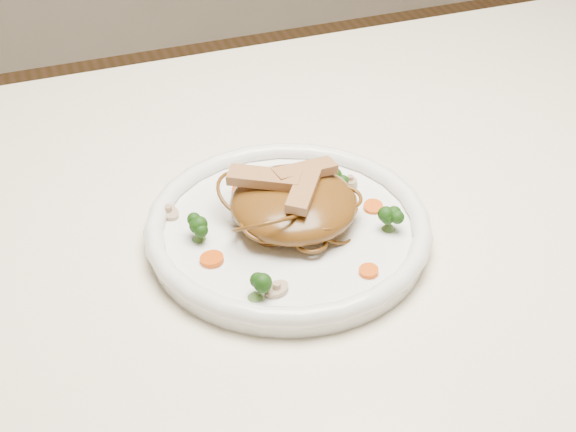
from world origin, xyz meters
name	(u,v)px	position (x,y,z in m)	size (l,w,h in m)	color
table	(344,270)	(0.00, 0.00, 0.65)	(1.20, 0.80, 0.75)	white
plate	(288,233)	(-0.08, -0.04, 0.76)	(0.28, 0.28, 0.02)	white
noodle_mound	(294,203)	(-0.07, -0.03, 0.79)	(0.13, 0.13, 0.04)	brown
chicken_a	(305,171)	(-0.06, -0.02, 0.81)	(0.07, 0.02, 0.01)	tan
chicken_b	(264,178)	(-0.10, -0.01, 0.81)	(0.07, 0.02, 0.01)	tan
chicken_c	(303,190)	(-0.07, -0.05, 0.81)	(0.07, 0.02, 0.01)	tan
broccoli_0	(335,179)	(-0.02, 0.00, 0.78)	(0.03, 0.03, 0.03)	#16450E
broccoli_1	(198,226)	(-0.17, -0.03, 0.78)	(0.03, 0.03, 0.03)	#16450E
broccoli_2	(255,285)	(-0.15, -0.13, 0.78)	(0.03, 0.03, 0.03)	#16450E
broccoli_3	(390,216)	(0.01, -0.08, 0.78)	(0.03, 0.03, 0.03)	#16450E
carrot_0	(321,175)	(-0.02, 0.03, 0.77)	(0.02, 0.02, 0.01)	#F05108
carrot_1	(212,259)	(-0.17, -0.06, 0.77)	(0.02, 0.02, 0.01)	#F05108
carrot_2	(373,207)	(0.01, -0.04, 0.77)	(0.02, 0.02, 0.01)	#F05108
carrot_3	(240,190)	(-0.11, 0.03, 0.77)	(0.02, 0.02, 0.01)	#F05108
carrot_4	(369,271)	(-0.04, -0.13, 0.77)	(0.02, 0.02, 0.01)	#F05108
mushroom_0	(277,290)	(-0.13, -0.13, 0.77)	(0.02, 0.02, 0.01)	tan
mushroom_1	(350,182)	(0.00, 0.01, 0.77)	(0.02, 0.02, 0.01)	tan
mushroom_2	(168,212)	(-0.19, 0.02, 0.77)	(0.03, 0.03, 0.01)	tan
mushroom_3	(321,171)	(-0.02, 0.04, 0.77)	(0.02, 0.02, 0.01)	tan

